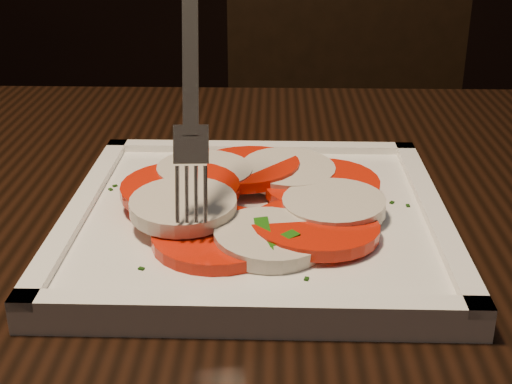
% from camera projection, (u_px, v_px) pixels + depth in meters
% --- Properties ---
extents(table, '(1.23, 0.84, 0.75)m').
position_uv_depth(table, '(235.00, 362.00, 0.53)').
color(table, black).
rests_on(table, ground).
extents(chair, '(0.44, 0.44, 0.93)m').
position_uv_depth(chair, '(347.00, 157.00, 1.24)').
color(chair, black).
rests_on(chair, ground).
extents(plate, '(0.27, 0.27, 0.01)m').
position_uv_depth(plate, '(256.00, 221.00, 0.50)').
color(plate, white).
rests_on(plate, table).
extents(caprese_salad, '(0.22, 0.21, 0.02)m').
position_uv_depth(caprese_salad, '(256.00, 199.00, 0.50)').
color(caprese_salad, red).
rests_on(caprese_salad, plate).
extents(fork, '(0.04, 0.09, 0.18)m').
position_uv_depth(fork, '(192.00, 59.00, 0.45)').
color(fork, white).
rests_on(fork, caprese_salad).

